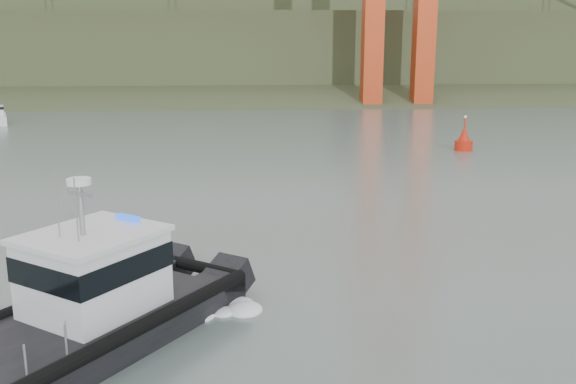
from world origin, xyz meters
name	(u,v)px	position (x,y,z in m)	size (l,w,h in m)	color
ground	(297,295)	(0.00, 0.00, 0.00)	(400.00, 400.00, 0.00)	slate
headlands	(250,54)	(0.00, 125.50, 7.05)	(500.00, 105.36, 27.12)	#324024
patrol_boat	(87,303)	(-7.50, -3.85, 1.51)	(10.96, 12.74, 6.04)	black
nav_buoy	(464,141)	(18.76, 34.12, 0.92)	(1.68, 1.68, 3.50)	red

